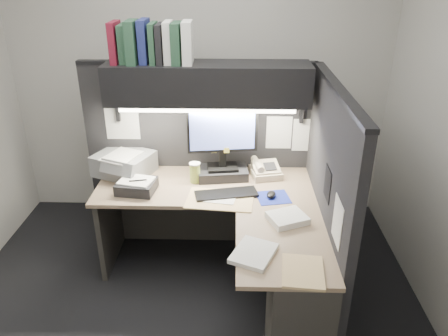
{
  "coord_description": "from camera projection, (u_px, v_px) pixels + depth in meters",
  "views": [
    {
      "loc": [
        0.34,
        -2.5,
        2.34
      ],
      "look_at": [
        0.25,
        0.51,
        0.9
      ],
      "focal_mm": 35.0,
      "sensor_mm": 36.0,
      "label": 1
    }
  ],
  "objects": [
    {
      "name": "mouse",
      "position": [
        271.0,
        194.0,
        3.27
      ],
      "size": [
        0.09,
        0.12,
        0.04
      ],
      "primitive_type": "ellipsoid",
      "rotation": [
        0.0,
        0.0,
        -0.25
      ],
      "color": "black",
      "rests_on": "mousepad"
    },
    {
      "name": "mousepad",
      "position": [
        273.0,
        197.0,
        3.27
      ],
      "size": [
        0.27,
        0.25,
        0.0
      ],
      "primitive_type": "cube",
      "rotation": [
        0.0,
        0.0,
        0.19
      ],
      "color": "#1C2A9A",
      "rests_on": "desk"
    },
    {
      "name": "manila_stack",
      "position": [
        303.0,
        272.0,
        2.48
      ],
      "size": [
        0.26,
        0.32,
        0.02
      ],
      "primitive_type": "cube",
      "rotation": [
        0.0,
        0.0,
        -0.1
      ],
      "color": "tan",
      "rests_on": "desk"
    },
    {
      "name": "partition_right",
      "position": [
        326.0,
        203.0,
        3.07
      ],
      "size": [
        0.06,
        1.5,
        1.6
      ],
      "primitive_type": "cube",
      "color": "black",
      "rests_on": "floor"
    },
    {
      "name": "binder_row",
      "position": [
        152.0,
        43.0,
        3.18
      ],
      "size": [
        0.6,
        0.26,
        0.31
      ],
      "color": "maroon",
      "rests_on": "overhead_shelf"
    },
    {
      "name": "paper_stack_a",
      "position": [
        287.0,
        218.0,
        2.97
      ],
      "size": [
        0.31,
        0.29,
        0.05
      ],
      "primitive_type": "cube",
      "rotation": [
        0.0,
        0.0,
        0.41
      ],
      "color": "white",
      "rests_on": "desk"
    },
    {
      "name": "wall_back",
      "position": [
        200.0,
        78.0,
        4.05
      ],
      "size": [
        3.5,
        0.04,
        2.7
      ],
      "primitive_type": "cube",
      "color": "beige",
      "rests_on": "floor"
    },
    {
      "name": "floor",
      "position": [
        188.0,
        305.0,
        3.28
      ],
      "size": [
        3.5,
        3.5,
        0.0
      ],
      "primitive_type": "plane",
      "color": "black",
      "rests_on": "ground"
    },
    {
      "name": "partition_back",
      "position": [
        199.0,
        158.0,
        3.77
      ],
      "size": [
        1.9,
        0.06,
        1.6
      ],
      "primitive_type": "cube",
      "color": "black",
      "rests_on": "floor"
    },
    {
      "name": "open_folder",
      "position": [
        220.0,
        199.0,
        3.24
      ],
      "size": [
        0.52,
        0.37,
        0.01
      ],
      "primitive_type": "cube",
      "rotation": [
        0.0,
        0.0,
        -0.1
      ],
      "color": "tan",
      "rests_on": "desk"
    },
    {
      "name": "pinned_papers",
      "position": [
        246.0,
        148.0,
        3.32
      ],
      "size": [
        1.76,
        1.31,
        0.51
      ],
      "color": "white",
      "rests_on": "partition_back"
    },
    {
      "name": "telephone",
      "position": [
        266.0,
        171.0,
        3.59
      ],
      "size": [
        0.28,
        0.29,
        0.1
      ],
      "primitive_type": "cube",
      "rotation": [
        0.0,
        0.0,
        0.21
      ],
      "color": "beige",
      "rests_on": "desk"
    },
    {
      "name": "wall_front",
      "position": [
        123.0,
        318.0,
        1.34
      ],
      "size": [
        3.5,
        0.04,
        2.7
      ],
      "primitive_type": "cube",
      "color": "beige",
      "rests_on": "floor"
    },
    {
      "name": "desk",
      "position": [
        246.0,
        259.0,
        3.07
      ],
      "size": [
        1.7,
        1.53,
        0.73
      ],
      "color": "#977660",
      "rests_on": "floor"
    },
    {
      "name": "coffee_cup",
      "position": [
        195.0,
        173.0,
        3.48
      ],
      "size": [
        0.11,
        0.11,
        0.16
      ],
      "primitive_type": "cylinder",
      "rotation": [
        0.0,
        0.0,
        0.43
      ],
      "color": "#C4CD52",
      "rests_on": "desk"
    },
    {
      "name": "paper_stack_b",
      "position": [
        254.0,
        253.0,
        2.63
      ],
      "size": [
        0.32,
        0.35,
        0.03
      ],
      "primitive_type": "cube",
      "rotation": [
        0.0,
        0.0,
        -0.41
      ],
      "color": "white",
      "rests_on": "desk"
    },
    {
      "name": "monitor",
      "position": [
        222.0,
        151.0,
        3.48
      ],
      "size": [
        0.55,
        0.29,
        0.6
      ],
      "rotation": [
        0.0,
        0.0,
        0.13
      ],
      "color": "black",
      "rests_on": "desk"
    },
    {
      "name": "task_light_tube",
      "position": [
        207.0,
        110.0,
        3.25
      ],
      "size": [
        1.32,
        0.04,
        0.04
      ],
      "primitive_type": "cylinder",
      "rotation": [
        0.0,
        1.57,
        0.0
      ],
      "color": "white",
      "rests_on": "overhead_shelf"
    },
    {
      "name": "keyboard",
      "position": [
        226.0,
        194.0,
        3.3
      ],
      "size": [
        0.49,
        0.25,
        0.02
      ],
      "primitive_type": "cube",
      "rotation": [
        0.0,
        0.0,
        0.22
      ],
      "color": "black",
      "rests_on": "desk"
    },
    {
      "name": "overhead_shelf",
      "position": [
        208.0,
        83.0,
        3.3
      ],
      "size": [
        1.55,
        0.34,
        0.3
      ],
      "primitive_type": "cube",
      "color": "black",
      "rests_on": "partition_back"
    },
    {
      "name": "printer",
      "position": [
        124.0,
        163.0,
        3.62
      ],
      "size": [
        0.54,
        0.51,
        0.17
      ],
      "primitive_type": "cube",
      "rotation": [
        0.0,
        0.0,
        -0.41
      ],
      "color": "gray",
      "rests_on": "desk"
    },
    {
      "name": "notebook_stack",
      "position": [
        137.0,
        186.0,
        3.35
      ],
      "size": [
        0.31,
        0.27,
        0.09
      ],
      "primitive_type": "cube",
      "rotation": [
        0.0,
        0.0,
        -0.13
      ],
      "color": "black",
      "rests_on": "desk"
    }
  ]
}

